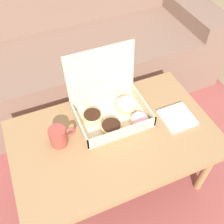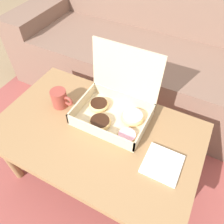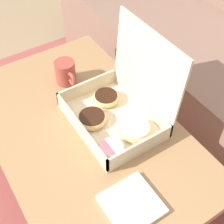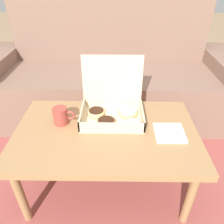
{
  "view_description": "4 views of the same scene",
  "coord_description": "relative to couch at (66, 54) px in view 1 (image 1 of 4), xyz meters",
  "views": [
    {
      "loc": [
        -0.3,
        -0.75,
        1.47
      ],
      "look_at": [
        0.03,
        0.02,
        0.49
      ],
      "focal_mm": 42.0,
      "sensor_mm": 36.0,
      "label": 1
    },
    {
      "loc": [
        0.35,
        -0.6,
        1.28
      ],
      "look_at": [
        0.03,
        0.02,
        0.49
      ],
      "focal_mm": 35.0,
      "sensor_mm": 36.0,
      "label": 2
    },
    {
      "loc": [
        0.65,
        -0.38,
        1.3
      ],
      "look_at": [
        0.03,
        0.02,
        0.49
      ],
      "focal_mm": 50.0,
      "sensor_mm": 36.0,
      "label": 3
    },
    {
      "loc": [
        0.05,
        -1.0,
        1.19
      ],
      "look_at": [
        0.03,
        0.02,
        0.49
      ],
      "focal_mm": 35.0,
      "sensor_mm": 36.0,
      "label": 4
    }
  ],
  "objects": [
    {
      "name": "area_rug",
      "position": [
        0.0,
        -0.49,
        -0.32
      ],
      "size": [
        2.28,
        1.8,
        0.01
      ],
      "primitive_type": "cube",
      "color": "#994742",
      "rests_on": "ground_plane"
    },
    {
      "name": "couch",
      "position": [
        0.0,
        0.0,
        0.0
      ],
      "size": [
        2.16,
        0.77,
        0.97
      ],
      "color": "#7A5B4C",
      "rests_on": "ground_plane"
    },
    {
      "name": "pastry_box",
      "position": [
        0.04,
        -0.74,
        0.17
      ],
      "size": [
        0.35,
        0.28,
        0.33
      ],
      "color": "beige",
      "rests_on": "coffee_table"
    },
    {
      "name": "napkin_stack",
      "position": [
        0.34,
        -0.89,
        0.13
      ],
      "size": [
        0.15,
        0.15,
        0.01
      ],
      "color": "white",
      "rests_on": "coffee_table"
    },
    {
      "name": "ground_plane",
      "position": [
        0.0,
        -0.79,
        -0.33
      ],
      "size": [
        12.0,
        12.0,
        0.0
      ],
      "primitive_type": "plane",
      "color": "#937756"
    },
    {
      "name": "coffee_mug",
      "position": [
        -0.25,
        -0.8,
        0.17
      ],
      "size": [
        0.12,
        0.08,
        0.1
      ],
      "color": "#993D33",
      "rests_on": "coffee_table"
    },
    {
      "name": "coffee_table",
      "position": [
        0.0,
        -0.87,
        0.07
      ],
      "size": [
        0.98,
        0.6,
        0.44
      ],
      "color": "#997047",
      "rests_on": "ground_plane"
    }
  ]
}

